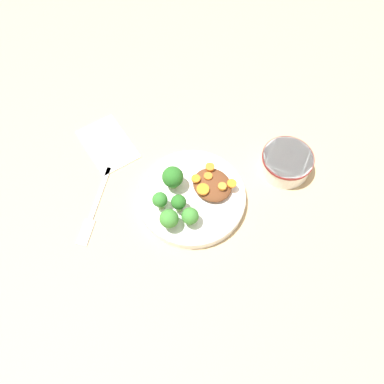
% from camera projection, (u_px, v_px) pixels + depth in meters
% --- Properties ---
extents(ground_plane, '(4.00, 4.00, 0.00)m').
position_uv_depth(ground_plane, '(192.00, 200.00, 0.85)').
color(ground_plane, tan).
extents(plate, '(0.24, 0.24, 0.03)m').
position_uv_depth(plate, '(192.00, 197.00, 0.84)').
color(plate, white).
rests_on(plate, ground_plane).
extents(dip_bowl, '(0.12, 0.12, 0.05)m').
position_uv_depth(dip_bowl, '(286.00, 162.00, 0.87)').
color(dip_bowl, white).
rests_on(dip_bowl, ground_plane).
extents(stew_mound, '(0.09, 0.08, 0.02)m').
position_uv_depth(stew_mound, '(212.00, 185.00, 0.83)').
color(stew_mound, brown).
rests_on(stew_mound, plate).
extents(broccoli_floret_0, '(0.05, 0.05, 0.06)m').
position_uv_depth(broccoli_floret_0, '(173.00, 177.00, 0.81)').
color(broccoli_floret_0, '#7FA85B').
rests_on(broccoli_floret_0, plate).
extents(broccoli_floret_1, '(0.03, 0.03, 0.05)m').
position_uv_depth(broccoli_floret_1, '(179.00, 203.00, 0.79)').
color(broccoli_floret_1, '#759E51').
rests_on(broccoli_floret_1, plate).
extents(broccoli_floret_2, '(0.03, 0.03, 0.05)m').
position_uv_depth(broccoli_floret_2, '(160.00, 200.00, 0.79)').
color(broccoli_floret_2, '#759E51').
rests_on(broccoli_floret_2, plate).
extents(broccoli_floret_3, '(0.04, 0.04, 0.05)m').
position_uv_depth(broccoli_floret_3, '(169.00, 219.00, 0.77)').
color(broccoli_floret_3, '#759E51').
rests_on(broccoli_floret_3, plate).
extents(broccoli_floret_4, '(0.04, 0.04, 0.05)m').
position_uv_depth(broccoli_floret_4, '(190.00, 216.00, 0.78)').
color(broccoli_floret_4, '#759E51').
rests_on(broccoli_floret_4, plate).
extents(carrot_slice_0, '(0.02, 0.02, 0.00)m').
position_uv_depth(carrot_slice_0, '(207.00, 176.00, 0.83)').
color(carrot_slice_0, orange).
rests_on(carrot_slice_0, stew_mound).
extents(carrot_slice_1, '(0.03, 0.03, 0.00)m').
position_uv_depth(carrot_slice_1, '(203.00, 189.00, 0.81)').
color(carrot_slice_1, orange).
rests_on(carrot_slice_1, stew_mound).
extents(carrot_slice_2, '(0.02, 0.02, 0.00)m').
position_uv_depth(carrot_slice_2, '(232.00, 183.00, 0.82)').
color(carrot_slice_2, orange).
rests_on(carrot_slice_2, stew_mound).
extents(carrot_slice_3, '(0.02, 0.02, 0.01)m').
position_uv_depth(carrot_slice_3, '(196.00, 179.00, 0.82)').
color(carrot_slice_3, orange).
rests_on(carrot_slice_3, stew_mound).
extents(carrot_slice_4, '(0.02, 0.02, 0.01)m').
position_uv_depth(carrot_slice_4, '(210.00, 167.00, 0.84)').
color(carrot_slice_4, orange).
rests_on(carrot_slice_4, stew_mound).
extents(carrot_slice_5, '(0.02, 0.02, 0.01)m').
position_uv_depth(carrot_slice_5, '(222.00, 186.00, 0.81)').
color(carrot_slice_5, orange).
rests_on(carrot_slice_5, stew_mound).
extents(fork, '(0.13, 0.17, 0.01)m').
position_uv_depth(fork, '(93.00, 212.00, 0.83)').
color(fork, silver).
rests_on(fork, ground_plane).
extents(napkin, '(0.17, 0.13, 0.01)m').
position_uv_depth(napkin, '(108.00, 144.00, 0.92)').
color(napkin, white).
rests_on(napkin, ground_plane).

